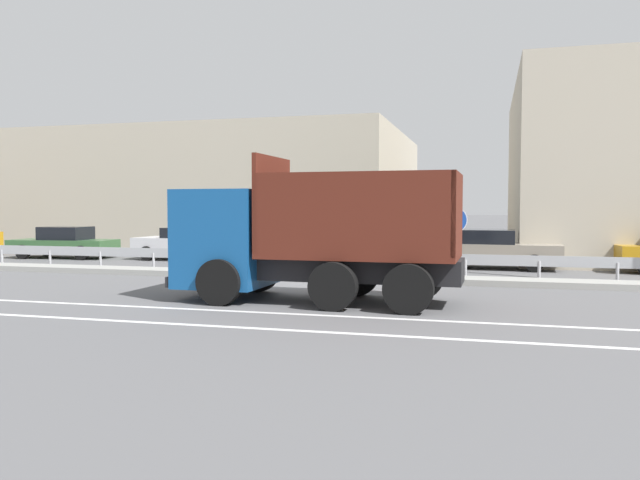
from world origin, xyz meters
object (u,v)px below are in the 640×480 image
Objects in this scene: parked_car_2 at (64,242)px; parked_car_4 at (320,247)px; parked_car_3 at (187,243)px; median_road_sign at (454,243)px; dump_truck at (283,245)px; parked_car_5 at (488,249)px.

parked_car_2 is 11.38m from parked_car_4.
parked_car_3 is at bearing -88.76° from parked_car_2.
parked_car_4 is (11.37, 0.13, -0.02)m from parked_car_2.
parked_car_4 is at bearing 137.39° from median_road_sign.
dump_truck is 12.06m from parked_car_3.
dump_truck is 3.00× the size of median_road_sign.
median_road_sign is at bearing -110.89° from parked_car_3.
parked_car_5 is at bearing -26.21° from dump_truck.
median_road_sign is 0.44× the size of parked_car_5.
median_road_sign is 17.35m from parked_car_2.
parked_car_5 reaches higher than parked_car_3.
parked_car_3 is 12.07m from parked_car_5.
parked_car_3 is (-11.11, 5.24, -0.48)m from median_road_sign.
parked_car_2 is 1.04× the size of parked_car_3.
parked_car_2 is 5.58m from parked_car_3.
dump_truck is 15.80m from parked_car_2.
parked_car_4 is (5.82, -0.36, -0.04)m from parked_car_3.
median_road_sign is 0.49× the size of parked_car_2.
parked_car_4 is 6.25m from parked_car_5.
median_road_sign reaches higher than parked_car_4.
parked_car_4 is (-1.59, 9.14, -0.65)m from dump_truck.
parked_car_2 is at bearing 99.33° from parked_car_3.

